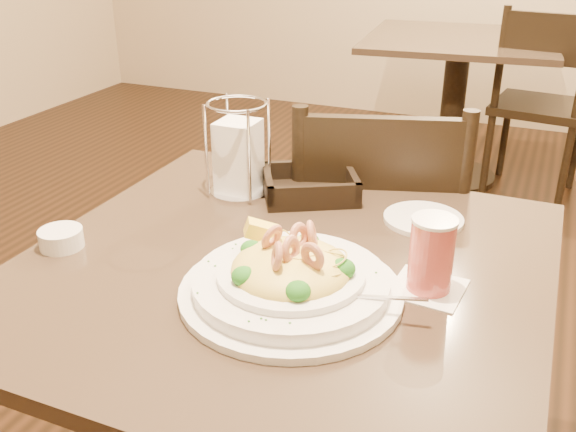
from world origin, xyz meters
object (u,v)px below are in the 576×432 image
at_px(dining_chair_near, 372,257).
at_px(bread_basket, 310,187).
at_px(background_table, 455,84).
at_px(pasta_bowl, 291,278).
at_px(main_table, 284,368).
at_px(butter_ramekin, 61,238).
at_px(dining_chair_far, 540,100).
at_px(side_plate, 423,219).
at_px(drink_glass, 431,255).
at_px(napkin_caddy, 239,155).

bearing_deg(dining_chair_near, bread_basket, 51.00).
xyz_separation_m(background_table, pasta_bowl, (0.14, -2.50, 0.27)).
height_order(main_table, butter_ramekin, butter_ramekin).
xyz_separation_m(dining_chair_far, pasta_bowl, (-0.28, -2.41, 0.28)).
relative_size(bread_basket, side_plate, 1.57).
bearing_deg(butter_ramekin, main_table, 15.28).
xyz_separation_m(drink_glass, butter_ramekin, (-0.65, -0.12, -0.05)).
distance_m(main_table, dining_chair_near, 0.52).
bearing_deg(side_plate, dining_chair_near, 122.68).
bearing_deg(dining_chair_near, background_table, -104.02).
distance_m(main_table, pasta_bowl, 0.29).
relative_size(drink_glass, bread_basket, 0.51).
distance_m(drink_glass, side_plate, 0.26).
relative_size(pasta_bowl, napkin_caddy, 1.94).
relative_size(pasta_bowl, drink_glass, 3.13).
relative_size(napkin_caddy, butter_ramekin, 2.57).
xyz_separation_m(drink_glass, bread_basket, (-0.32, 0.28, -0.04)).
distance_m(side_plate, butter_ramekin, 0.69).
bearing_deg(pasta_bowl, drink_glass, 27.79).
xyz_separation_m(napkin_caddy, butter_ramekin, (-0.19, -0.35, -0.07)).
xyz_separation_m(dining_chair_far, drink_glass, (-0.08, -2.31, 0.31)).
height_order(background_table, bread_basket, bread_basket).
xyz_separation_m(pasta_bowl, side_plate, (0.14, 0.35, -0.03)).
bearing_deg(butter_ramekin, dining_chair_near, 55.68).
xyz_separation_m(background_table, butter_ramekin, (-0.31, -2.52, 0.25)).
relative_size(pasta_bowl, bread_basket, 1.61).
distance_m(main_table, bread_basket, 0.39).
xyz_separation_m(dining_chair_far, butter_ramekin, (-0.73, -2.42, 0.27)).
bearing_deg(pasta_bowl, napkin_caddy, 127.71).
height_order(dining_chair_far, butter_ramekin, dining_chair_far).
bearing_deg(dining_chair_far, bread_basket, 86.43).
bearing_deg(drink_glass, pasta_bowl, -152.21).
bearing_deg(pasta_bowl, background_table, 93.13).
bearing_deg(main_table, drink_glass, 1.83).
bearing_deg(dining_chair_far, main_table, 89.27).
bearing_deg(side_plate, butter_ramekin, -148.16).
relative_size(drink_glass, side_plate, 0.81).
height_order(dining_chair_far, bread_basket, dining_chair_far).
xyz_separation_m(background_table, bread_basket, (0.02, -2.12, 0.26)).
xyz_separation_m(dining_chair_far, napkin_caddy, (-0.54, -2.07, 0.34)).
height_order(background_table, dining_chair_far, dining_chair_far).
xyz_separation_m(drink_glass, side_plate, (-0.06, 0.25, -0.06)).
bearing_deg(main_table, pasta_bowl, -60.70).
xyz_separation_m(dining_chair_near, bread_basket, (-0.09, -0.23, 0.27)).
xyz_separation_m(background_table, dining_chair_far, (0.42, -0.09, -0.01)).
bearing_deg(napkin_caddy, drink_glass, -27.08).
relative_size(background_table, butter_ramekin, 12.29).
xyz_separation_m(dining_chair_far, bread_basket, (-0.39, -2.03, 0.27)).
bearing_deg(pasta_bowl, dining_chair_far, 83.41).
relative_size(dining_chair_near, dining_chair_far, 1.00).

